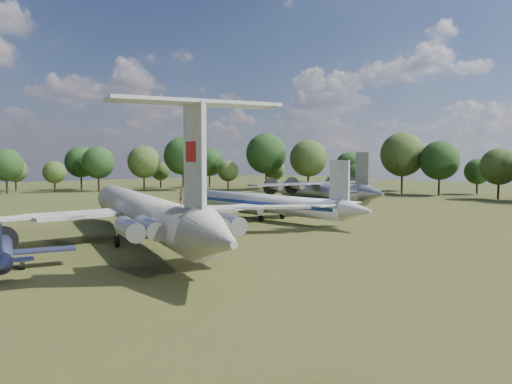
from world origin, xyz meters
TOP-DOWN VIEW (x-y plane):
  - ground at (0.00, 0.00)m, footprint 300.00×300.00m
  - il62_airliner at (-5.60, -3.52)m, footprint 54.55×64.05m
  - tu104_jet at (18.31, 2.64)m, footprint 32.28×41.20m
  - an12_transport at (41.24, 13.10)m, footprint 35.48×38.59m
  - small_prop_west at (-21.30, -9.23)m, footprint 14.96×18.19m
  - person_on_il62 at (-9.15, -18.37)m, footprint 0.70×0.62m

SIDE VIEW (x-z plane):
  - ground at x=0.00m, z-range 0.00..0.00m
  - small_prop_west at x=-21.30m, z-range 0.00..2.35m
  - tu104_jet at x=18.31m, z-range 0.00..3.90m
  - an12_transport at x=41.24m, z-range 0.00..4.56m
  - il62_airliner at x=-5.60m, z-range 0.00..5.46m
  - person_on_il62 at x=-9.15m, z-range 5.46..7.06m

